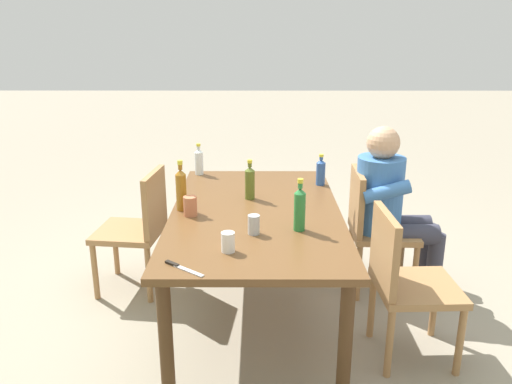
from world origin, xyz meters
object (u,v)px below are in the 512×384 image
(cup_white, at_px, (228,242))
(backpack_by_near_side, at_px, (236,209))
(bottle_olive, at_px, (250,182))
(cup_terracotta, at_px, (190,206))
(bottle_blue, at_px, (321,172))
(chair_far_right, at_px, (139,224))
(bottle_amber, at_px, (181,189))
(bottle_clear, at_px, (199,161))
(table_knife, at_px, (181,268))
(chair_near_left, at_px, (404,278))
(cup_steel, at_px, (254,225))
(dining_table, at_px, (256,223))
(person_in_white_shirt, at_px, (390,202))
(bottle_green, at_px, (300,208))
(chair_near_right, at_px, (372,224))

(cup_white, bearing_deg, backpack_by_near_side, 1.45)
(bottle_olive, distance_m, cup_terracotta, 0.47)
(bottle_blue, bearing_deg, chair_far_right, 96.50)
(bottle_olive, bearing_deg, cup_white, 173.24)
(bottle_amber, relative_size, bottle_clear, 1.32)
(table_knife, bearing_deg, backpack_by_near_side, -3.84)
(chair_near_left, relative_size, cup_steel, 8.13)
(bottle_clear, relative_size, bottle_blue, 1.07)
(chair_far_right, height_order, backpack_by_near_side, chair_far_right)
(bottle_olive, height_order, cup_white, bottle_olive)
(cup_steel, bearing_deg, cup_terracotta, 53.26)
(dining_table, height_order, table_knife, table_knife)
(bottle_amber, height_order, bottle_blue, bottle_amber)
(backpack_by_near_side, bearing_deg, bottle_clear, 161.91)
(chair_far_right, bearing_deg, bottle_amber, -136.24)
(chair_near_left, bearing_deg, dining_table, 63.59)
(bottle_amber, distance_m, cup_steel, 0.59)
(bottle_amber, distance_m, cup_terracotta, 0.14)
(chair_near_left, distance_m, bottle_amber, 1.39)
(person_in_white_shirt, bearing_deg, chair_near_left, 172.26)
(cup_white, bearing_deg, person_in_white_shirt, -46.83)
(cup_terracotta, bearing_deg, bottle_olive, -48.13)
(chair_far_right, distance_m, table_knife, 1.29)
(cup_white, height_order, table_knife, cup_white)
(bottle_clear, xyz_separation_m, bottle_green, (-1.11, -0.67, 0.03))
(dining_table, relative_size, table_knife, 8.82)
(bottle_green, xyz_separation_m, cup_terracotta, (0.23, 0.63, -0.07))
(cup_white, bearing_deg, chair_near_right, -43.63)
(chair_near_left, xyz_separation_m, backpack_by_near_side, (1.94, 1.00, -0.30))
(table_knife, bearing_deg, dining_table, -23.94)
(bottle_blue, height_order, bottle_green, bottle_green)
(bottle_blue, distance_m, bottle_green, 0.87)
(dining_table, relative_size, person_in_white_shirt, 1.51)
(chair_near_right, distance_m, chair_far_right, 1.63)
(bottle_olive, relative_size, cup_terracotta, 2.22)
(chair_far_right, bearing_deg, table_knife, -158.33)
(cup_white, bearing_deg, bottle_clear, 11.86)
(dining_table, distance_m, bottle_olive, 0.30)
(bottle_olive, height_order, bottle_green, bottle_green)
(bottle_blue, bearing_deg, chair_near_left, -159.07)
(bottle_olive, height_order, backpack_by_near_side, bottle_olive)
(bottle_blue, bearing_deg, bottle_olive, 121.85)
(bottle_olive, relative_size, backpack_by_near_side, 0.67)
(bottle_amber, distance_m, bottle_clear, 0.79)
(bottle_olive, distance_m, cup_steel, 0.60)
(bottle_olive, bearing_deg, chair_near_left, -126.57)
(bottle_blue, relative_size, cup_white, 2.17)
(bottle_amber, xyz_separation_m, backpack_by_near_side, (1.52, -0.26, -0.68))
(cup_steel, bearing_deg, dining_table, -1.73)
(person_in_white_shirt, relative_size, table_knife, 5.84)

